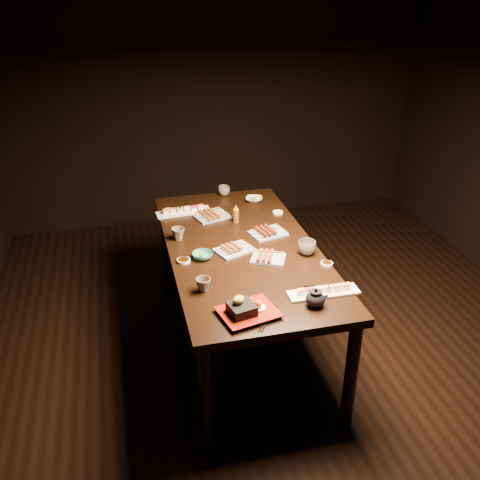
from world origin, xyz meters
name	(u,v)px	position (x,y,z in m)	size (l,w,h in m)	color
ground	(294,374)	(0.00, 0.00, 0.00)	(5.00, 5.00, 0.00)	black
dining_table	(242,297)	(-0.25, 0.37, 0.38)	(0.90, 1.80, 0.75)	black
sushi_platter_near	(324,290)	(0.04, -0.25, 0.77)	(0.38, 0.11, 0.05)	white
sushi_platter_far	(183,210)	(-0.53, 0.96, 0.77)	(0.38, 0.11, 0.05)	white
yakitori_plate_center	(234,247)	(-0.31, 0.33, 0.78)	(0.22, 0.16, 0.06)	#828EB6
yakitori_plate_right	(268,256)	(-0.14, 0.17, 0.77)	(0.20, 0.14, 0.05)	#828EB6
yakitori_plate_left	(212,214)	(-0.35, 0.84, 0.78)	(0.22, 0.16, 0.06)	#828EB6
tsukune_plate	(268,230)	(-0.04, 0.50, 0.78)	(0.22, 0.16, 0.06)	#828EB6
edamame_bowl_green	(202,256)	(-0.51, 0.28, 0.77)	(0.12, 0.12, 0.04)	#2D8B72
edamame_bowl_cream	(254,199)	(0.01, 1.05, 0.76)	(0.12, 0.12, 0.03)	beige
tempura_tray	(248,306)	(-0.39, -0.34, 0.80)	(0.28, 0.22, 0.10)	black
teacup_near_left	(203,285)	(-0.57, -0.07, 0.79)	(0.08, 0.08, 0.07)	brown
teacup_mid_right	(307,248)	(0.11, 0.19, 0.79)	(0.11, 0.11, 0.09)	brown
teacup_far_left	(178,234)	(-0.62, 0.56, 0.79)	(0.08, 0.08, 0.08)	brown
teacup_far_right	(224,191)	(-0.18, 1.22, 0.79)	(0.09, 0.09, 0.07)	brown
teapot	(315,297)	(-0.04, -0.34, 0.80)	(0.12, 0.12, 0.10)	black
condiment_bottle	(236,214)	(-0.20, 0.73, 0.81)	(0.04, 0.04, 0.12)	#633F0D
sauce_dish_west	(184,261)	(-0.62, 0.27, 0.76)	(0.08, 0.08, 0.01)	white
sauce_dish_east	(278,212)	(0.12, 0.80, 0.76)	(0.07, 0.07, 0.01)	white
sauce_dish_se	(327,264)	(0.18, 0.04, 0.76)	(0.07, 0.07, 0.01)	white
sauce_dish_nw	(169,211)	(-0.62, 1.01, 0.76)	(0.07, 0.07, 0.01)	white
chopsticks_near	(268,318)	(-0.30, -0.40, 0.75)	(0.23, 0.02, 0.01)	black
chopsticks_se	(324,287)	(0.07, -0.19, 0.75)	(0.23, 0.02, 0.01)	black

